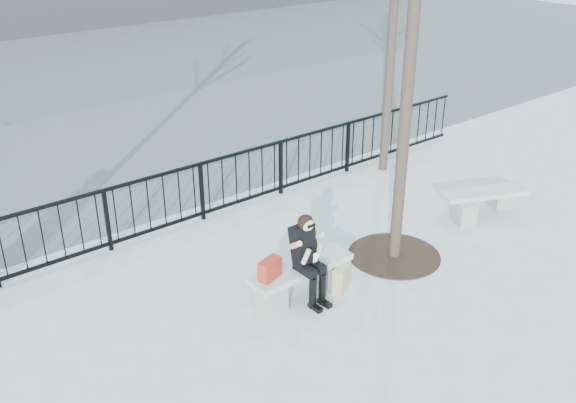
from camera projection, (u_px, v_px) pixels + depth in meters
ground at (301, 294)px, 9.45m from camera, size 120.00×120.00×0.00m
railing at (192, 194)px, 11.32m from camera, size 14.00×0.06×1.10m
tree_grate at (394, 255)px, 10.45m from camera, size 1.50×1.50×0.02m
bench_main at (301, 277)px, 9.32m from camera, size 1.65×0.46×0.49m
bench_second at (483, 200)px, 11.72m from camera, size 1.61×0.45×0.48m
seated_woman at (309, 259)px, 9.05m from camera, size 0.50×0.64×1.34m
handbag at (270, 269)px, 8.87m from camera, size 0.39×0.25×0.29m
shopping_bag at (341, 278)px, 9.48m from camera, size 0.44×0.33×0.40m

